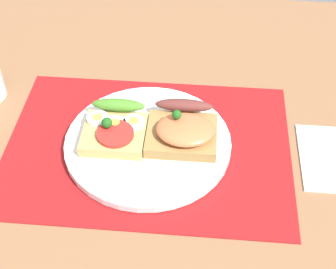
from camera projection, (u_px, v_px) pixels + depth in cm
name	position (u px, v px, depth cm)	size (l,w,h in cm)	color
ground_plane	(148.00, 154.00, 76.27)	(120.00, 90.00, 3.20)	brown
placemat	(148.00, 146.00, 75.04)	(42.38, 30.35, 0.30)	maroon
plate	(148.00, 143.00, 74.52)	(24.73, 24.73, 1.15)	white
sandwich_egg_tomato	(115.00, 128.00, 73.98)	(9.21, 9.90, 3.90)	tan
sandwich_salmon	(183.00, 129.00, 73.19)	(10.30, 10.09, 5.11)	olive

